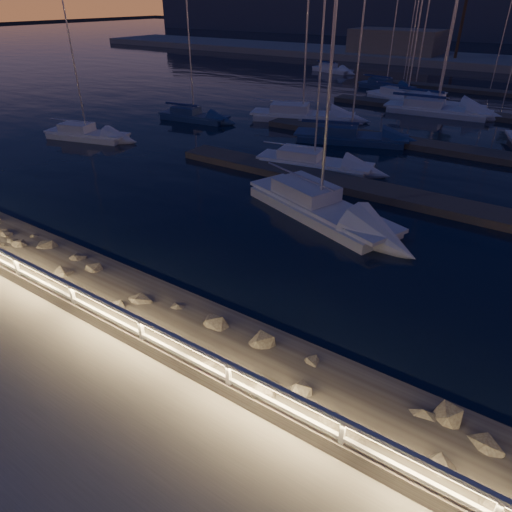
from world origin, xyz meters
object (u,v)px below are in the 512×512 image
(sailboat_k, at_px, (405,98))
(sailboat_f, at_px, (311,161))
(sailboat_c, at_px, (348,136))
(sailboat_n, at_px, (434,103))
(sailboat_m, at_px, (331,69))
(sailboat_g, at_px, (434,109))
(guard_rail, at_px, (114,313))
(sailboat_e, at_px, (192,115))
(sailboat_b, at_px, (317,204))
(sailboat_i, at_px, (385,85))
(sailboat_j, at_px, (300,114))
(sailboat_a, at_px, (85,133))

(sailboat_k, bearing_deg, sailboat_f, -62.31)
(sailboat_c, distance_m, sailboat_k, 15.99)
(sailboat_c, xyz_separation_m, sailboat_n, (1.97, 14.99, 0.04))
(sailboat_m, distance_m, sailboat_n, 23.98)
(sailboat_c, bearing_deg, sailboat_g, 58.46)
(guard_rail, bearing_deg, sailboat_e, 126.97)
(sailboat_b, distance_m, sailboat_n, 27.47)
(sailboat_i, bearing_deg, sailboat_j, -82.06)
(sailboat_a, xyz_separation_m, sailboat_f, (16.87, 3.60, 0.00))
(sailboat_n, bearing_deg, sailboat_g, -71.05)
(sailboat_g, bearing_deg, sailboat_b, -91.78)
(sailboat_a, relative_size, sailboat_n, 0.76)
(sailboat_i, bearing_deg, sailboat_f, -68.15)
(sailboat_b, bearing_deg, sailboat_k, 120.41)
(sailboat_k, distance_m, sailboat_n, 3.24)
(sailboat_c, distance_m, sailboat_n, 15.12)
(sailboat_f, relative_size, sailboat_k, 0.80)
(sailboat_a, xyz_separation_m, sailboat_i, (10.81, 32.30, 0.00))
(sailboat_e, relative_size, sailboat_g, 0.69)
(sailboat_b, xyz_separation_m, sailboat_m, (-20.30, 42.97, -0.06))
(sailboat_e, distance_m, sailboat_n, 22.58)
(sailboat_c, height_order, sailboat_k, sailboat_k)
(sailboat_e, bearing_deg, sailboat_g, 32.97)
(sailboat_b, xyz_separation_m, sailboat_j, (-10.13, 16.21, 0.01))
(sailboat_g, distance_m, sailboat_i, 12.58)
(sailboat_c, bearing_deg, sailboat_k, 74.55)
(sailboat_i, relative_size, sailboat_k, 0.74)
(sailboat_f, distance_m, sailboat_k, 22.63)
(sailboat_j, bearing_deg, sailboat_f, -79.20)
(sailboat_f, height_order, sailboat_m, sailboat_f)
(guard_rail, distance_m, sailboat_c, 24.81)
(sailboat_c, distance_m, sailboat_m, 34.62)
(guard_rail, xyz_separation_m, sailboat_c, (-3.82, 24.49, -0.95))
(sailboat_g, distance_m, sailboat_m, 26.18)
(guard_rail, distance_m, sailboat_i, 47.51)
(sailboat_n, bearing_deg, sailboat_j, -122.46)
(sailboat_b, height_order, sailboat_c, sailboat_b)
(sailboat_f, xyz_separation_m, sailboat_g, (2.08, 19.10, 0.05))
(sailboat_g, relative_size, sailboat_i, 1.38)
(sailboat_m, bearing_deg, sailboat_b, -47.99)
(sailboat_c, bearing_deg, sailboat_j, 128.61)
(sailboat_a, xyz_separation_m, sailboat_j, (10.17, 14.00, 0.06))
(sailboat_i, bearing_deg, sailboat_m, 151.85)
(sailboat_f, distance_m, sailboat_m, 40.82)
(guard_rail, xyz_separation_m, sailboat_m, (-20.10, 55.05, -0.97))
(guard_rail, height_order, sailboat_n, sailboat_n)
(sailboat_f, relative_size, sailboat_m, 1.11)
(sailboat_e, relative_size, sailboat_j, 0.72)
(sailboat_a, height_order, sailboat_g, sailboat_g)
(sailboat_b, relative_size, sailboat_j, 0.98)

